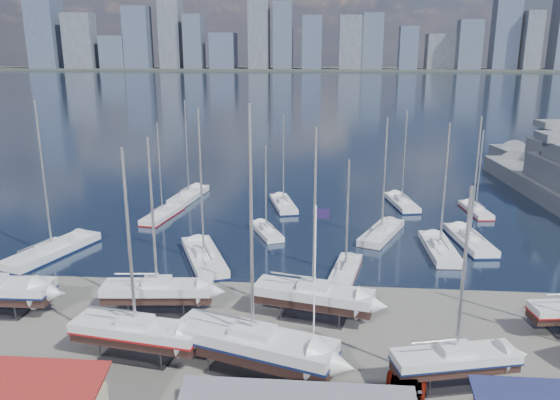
{
  "coord_description": "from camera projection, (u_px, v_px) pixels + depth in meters",
  "views": [
    {
      "loc": [
        1.21,
        -48.01,
        21.6
      ],
      "look_at": [
        -3.49,
        8.0,
        6.11
      ],
      "focal_mm": 35.0,
      "sensor_mm": 36.0,
      "label": 1
    }
  ],
  "objects": [
    {
      "name": "sailboat_cradle_5",
      "position": [
        455.0,
        360.0,
        35.83
      ],
      "size": [
        8.71,
        4.28,
        13.75
      ],
      "rotation": [
        0.0,
        0.0,
        0.24
      ],
      "color": "#2D2D33",
      "rests_on": "ground"
    },
    {
      "name": "skyline",
      "position": [
        319.0,
        33.0,
        574.2
      ],
      "size": [
        639.14,
        43.8,
        107.69
      ],
      "color": "#475166",
      "rests_on": "far_shore"
    },
    {
      "name": "sailboat_moored_3",
      "position": [
        204.0,
        259.0,
        57.47
      ],
      "size": [
        7.26,
        11.63,
        16.86
      ],
      "rotation": [
        0.0,
        0.0,
        1.97
      ],
      "color": "black",
      "rests_on": "water"
    },
    {
      "name": "sailboat_moored_6",
      "position": [
        345.0,
        271.0,
        54.28
      ],
      "size": [
        3.81,
        8.44,
        12.18
      ],
      "rotation": [
        0.0,
        0.0,
        1.38
      ],
      "color": "black",
      "rests_on": "water"
    },
    {
      "name": "car_c",
      "position": [
        405.0,
        397.0,
        33.91
      ],
      "size": [
        3.53,
        5.91,
        1.54
      ],
      "primitive_type": "imported",
      "rotation": [
        0.0,
        0.0,
        -0.19
      ],
      "color": "gray",
      "rests_on": "ground"
    },
    {
      "name": "sailboat_moored_9",
      "position": [
        439.0,
        250.0,
        60.03
      ],
      "size": [
        3.05,
        10.01,
        15.0
      ],
      "rotation": [
        0.0,
        0.0,
        1.6
      ],
      "color": "black",
      "rests_on": "water"
    },
    {
      "name": "sailboat_cradle_3",
      "position": [
        253.0,
        344.0,
        37.2
      ],
      "size": [
        12.01,
        6.79,
        18.52
      ],
      "rotation": [
        0.0,
        0.0,
        -0.33
      ],
      "color": "#2D2D33",
      "rests_on": "ground"
    },
    {
      "name": "sailboat_moored_4",
      "position": [
        266.0,
        232.0,
        66.16
      ],
      "size": [
        4.99,
        7.76,
        11.4
      ],
      "rotation": [
        0.0,
        0.0,
        1.99
      ],
      "color": "black",
      "rests_on": "water"
    },
    {
      "name": "sailboat_moored_11",
      "position": [
        476.0,
        211.0,
        74.82
      ],
      "size": [
        3.03,
        8.18,
        11.96
      ],
      "rotation": [
        0.0,
        0.0,
        1.67
      ],
      "color": "black",
      "rests_on": "water"
    },
    {
      "name": "water",
      "position": [
        325.0,
        86.0,
        340.21
      ],
      "size": [
        1400.0,
        600.0,
        0.4
      ],
      "primitive_type": "cube",
      "color": "#1B293F",
      "rests_on": "ground"
    },
    {
      "name": "sailboat_moored_10",
      "position": [
        469.0,
        242.0,
        62.76
      ],
      "size": [
        4.13,
        10.56,
        15.37
      ],
      "rotation": [
        0.0,
        0.0,
        1.7
      ],
      "color": "black",
      "rests_on": "water"
    },
    {
      "name": "naval_ship_west",
      "position": [
        560.0,
        169.0,
        94.56
      ],
      "size": [
        12.24,
        44.11,
        17.92
      ],
      "rotation": [
        0.0,
        0.0,
        1.69
      ],
      "color": "slate",
      "rests_on": "water"
    },
    {
      "name": "far_shore",
      "position": [
        326.0,
        70.0,
        589.66
      ],
      "size": [
        1400.0,
        80.0,
        2.2
      ],
      "primitive_type": "cube",
      "color": "#2D332D",
      "rests_on": "ground"
    },
    {
      "name": "sailboat_moored_2",
      "position": [
        189.0,
        196.0,
        82.06
      ],
      "size": [
        4.17,
        10.46,
        15.35
      ],
      "rotation": [
        0.0,
        0.0,
        1.44
      ],
      "color": "black",
      "rests_on": "water"
    },
    {
      "name": "sailboat_moored_7",
      "position": [
        381.0,
        234.0,
        65.31
      ],
      "size": [
        6.44,
        10.19,
        14.94
      ],
      "rotation": [
        0.0,
        0.0,
        1.17
      ],
      "color": "black",
      "rests_on": "water"
    },
    {
      "name": "sailboat_cradle_4",
      "position": [
        313.0,
        296.0,
        44.9
      ],
      "size": [
        10.16,
        4.96,
        15.98
      ],
      "rotation": [
        0.0,
        0.0,
        -0.24
      ],
      "color": "#2D2D33",
      "rests_on": "ground"
    },
    {
      "name": "sailboat_moored_5",
      "position": [
        283.0,
        205.0,
        77.46
      ],
      "size": [
        4.82,
        9.54,
        13.74
      ],
      "rotation": [
        0.0,
        0.0,
        1.83
      ],
      "color": "black",
      "rests_on": "water"
    },
    {
      "name": "sailboat_moored_0",
      "position": [
        53.0,
        253.0,
        59.26
      ],
      "size": [
        6.84,
        12.18,
        17.55
      ],
      "rotation": [
        0.0,
        0.0,
        1.25
      ],
      "color": "black",
      "rests_on": "water"
    },
    {
      "name": "sailboat_moored_8",
      "position": [
        401.0,
        204.0,
        78.31
      ],
      "size": [
        4.27,
        9.83,
        14.21
      ],
      "rotation": [
        0.0,
        0.0,
        1.75
      ],
      "color": "black",
      "rests_on": "water"
    },
    {
      "name": "sailboat_cradle_2",
      "position": [
        158.0,
        291.0,
        45.93
      ],
      "size": [
        9.35,
        3.34,
        15.03
      ],
      "rotation": [
        0.0,
        0.0,
        0.09
      ],
      "color": "#2D2D33",
      "rests_on": "ground"
    },
    {
      "name": "sailboat_moored_1",
      "position": [
        163.0,
        215.0,
        72.68
      ],
      "size": [
        3.91,
        9.17,
        13.28
      ],
      "rotation": [
        0.0,
        0.0,
        1.41
      ],
      "color": "black",
      "rests_on": "water"
    },
    {
      "name": "flagpole",
      "position": [
        316.0,
        272.0,
        38.23
      ],
      "size": [
        1.01,
        0.12,
        11.43
      ],
      "color": "white",
      "rests_on": "ground"
    },
    {
      "name": "ground",
      "position": [
        305.0,
        338.0,
        42.36
      ],
      "size": [
        1400.0,
        1400.0,
        0.0
      ],
      "primitive_type": "plane",
      "color": "#605E59",
      "rests_on": "ground"
    },
    {
      "name": "sailboat_cradle_1",
      "position": [
        136.0,
        332.0,
        39.19
      ],
      "size": [
        9.87,
        4.23,
        15.49
      ],
      "rotation": [
        0.0,
        0.0,
        -0.17
      ],
      "color": "#2D2D33",
      "rests_on": "ground"
    }
  ]
}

